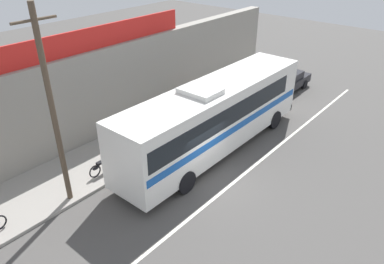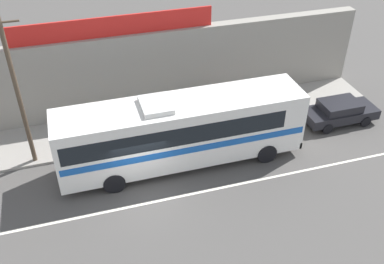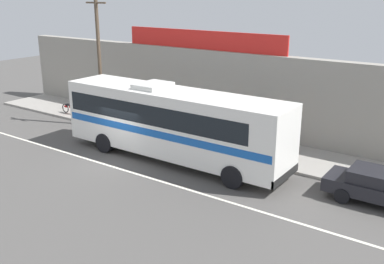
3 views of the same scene
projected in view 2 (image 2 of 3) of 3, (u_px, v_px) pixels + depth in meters
name	position (u px, v px, depth m)	size (l,w,h in m)	color
ground_plane	(144.00, 192.00, 20.90)	(70.00, 70.00, 0.00)	#4F4C49
sidewalk_slab	(125.00, 130.00, 24.91)	(30.00, 3.60, 0.14)	gray
storefront_facade	(115.00, 76.00, 25.23)	(30.00, 0.70, 4.80)	gray
storefront_billboard	(113.00, 26.00, 23.57)	(11.05, 0.12, 1.10)	red
road_center_stripe	(147.00, 203.00, 20.28)	(30.00, 0.14, 0.01)	silver
intercity_bus	(180.00, 129.00, 21.51)	(12.12, 2.68, 3.78)	white
parked_car	(340.00, 111.00, 25.26)	(4.21, 1.82, 1.37)	black
utility_pole	(17.00, 90.00, 20.27)	(1.60, 0.22, 7.93)	brown
motorcycle_orange	(77.00, 141.00, 23.20)	(1.91, 0.56, 0.94)	black
pedestrian_far_left	(204.00, 103.00, 25.24)	(0.30, 0.48, 1.68)	brown
pedestrian_near_shop	(215.00, 98.00, 25.82)	(0.30, 0.48, 1.63)	navy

